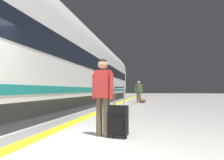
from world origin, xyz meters
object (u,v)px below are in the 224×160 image
(passenger_near, at_px, (139,89))
(duffel_bag_near, at_px, (143,101))
(high_speed_train, at_px, (76,66))
(traveller_foreground, at_px, (103,91))
(rolling_suitcase_foreground, at_px, (118,120))

(passenger_near, distance_m, duffel_bag_near, 0.96)
(high_speed_train, relative_size, passenger_near, 16.44)
(high_speed_train, bearing_deg, duffel_bag_near, 44.71)
(high_speed_train, bearing_deg, traveller_foreground, -65.08)
(traveller_foreground, height_order, duffel_bag_near, traveller_foreground)
(high_speed_train, height_order, duffel_bag_near, high_speed_train)
(rolling_suitcase_foreground, height_order, duffel_bag_near, rolling_suitcase_foreground)
(high_speed_train, relative_size, duffel_bag_near, 65.50)
(high_speed_train, distance_m, traveller_foreground, 8.48)
(rolling_suitcase_foreground, distance_m, duffel_bag_near, 11.52)
(traveller_foreground, relative_size, rolling_suitcase_foreground, 1.57)
(rolling_suitcase_foreground, relative_size, duffel_bag_near, 2.42)
(high_speed_train, relative_size, traveller_foreground, 17.18)
(traveller_foreground, height_order, passenger_near, passenger_near)
(passenger_near, bearing_deg, duffel_bag_near, -31.39)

